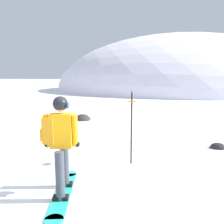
# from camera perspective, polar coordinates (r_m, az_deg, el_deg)

# --- Properties ---
(ground_plane) EXTENTS (300.00, 300.00, 0.00)m
(ground_plane) POSITION_cam_1_polar(r_m,az_deg,el_deg) (4.09, -5.46, -21.14)
(ground_plane) COLOR white
(ridge_peak_main) EXTENTS (35.94, 32.35, 16.02)m
(ridge_peak_main) POSITION_cam_1_polar(r_m,az_deg,el_deg) (36.96, 15.55, 5.35)
(ridge_peak_main) COLOR white
(ridge_peak_main) RESTS_ON ground
(snowboarder_main) EXTENTS (0.65, 1.80, 1.71)m
(snowboarder_main) POSITION_cam_1_polar(r_m,az_deg,el_deg) (4.05, -12.76, -7.45)
(snowboarder_main) COLOR #23B7A3
(snowboarder_main) RESTS_ON ground
(piste_marker_near) EXTENTS (0.20, 0.20, 1.73)m
(piste_marker_near) POSITION_cam_1_polar(r_m,az_deg,el_deg) (5.33, 4.83, -2.52)
(piste_marker_near) COLOR black
(piste_marker_near) RESTS_ON ground
(rock_mid) EXTENTS (0.78, 0.67, 0.55)m
(rock_mid) POSITION_cam_1_polar(r_m,az_deg,el_deg) (10.97, -7.29, -1.95)
(rock_mid) COLOR #383333
(rock_mid) RESTS_ON ground
(rock_small) EXTENTS (0.44, 0.37, 0.31)m
(rock_small) POSITION_cam_1_polar(r_m,az_deg,el_deg) (7.35, 24.65, -8.10)
(rock_small) COLOR #282628
(rock_small) RESTS_ON ground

